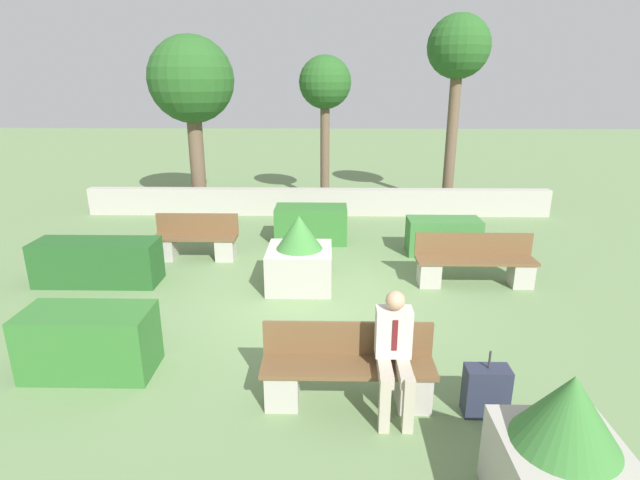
# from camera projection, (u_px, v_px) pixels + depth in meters

# --- Properties ---
(ground_plane) EXTENTS (60.00, 60.00, 0.00)m
(ground_plane) POSITION_uv_depth(u_px,v_px,m) (310.00, 302.00, 8.07)
(ground_plane) COLOR #6B8956
(perimeter_wall) EXTENTS (12.13, 0.30, 0.70)m
(perimeter_wall) POSITION_uv_depth(u_px,v_px,m) (318.00, 202.00, 13.18)
(perimeter_wall) COLOR #ADA89E
(perimeter_wall) RESTS_ON ground_plane
(bench_front) EXTENTS (1.90, 0.49, 0.88)m
(bench_front) POSITION_uv_depth(u_px,v_px,m) (348.00, 374.00, 5.48)
(bench_front) COLOR brown
(bench_front) RESTS_ON ground_plane
(bench_left_side) EXTENTS (1.65, 0.49, 0.88)m
(bench_left_side) POSITION_uv_depth(u_px,v_px,m) (196.00, 243.00, 9.95)
(bench_left_side) COLOR brown
(bench_left_side) RESTS_ON ground_plane
(bench_right_side) EXTENTS (2.05, 0.48, 0.88)m
(bench_right_side) POSITION_uv_depth(u_px,v_px,m) (475.00, 265.00, 8.68)
(bench_right_side) COLOR brown
(bench_right_side) RESTS_ON ground_plane
(person_seated_man) EXTENTS (0.38, 0.63, 1.36)m
(person_seated_man) POSITION_uv_depth(u_px,v_px,m) (394.00, 349.00, 5.21)
(person_seated_man) COLOR #B2A893
(person_seated_man) RESTS_ON ground_plane
(hedge_block_near_left) EXTENTS (1.56, 0.79, 0.80)m
(hedge_block_near_left) POSITION_uv_depth(u_px,v_px,m) (311.00, 224.00, 10.97)
(hedge_block_near_left) COLOR #33702D
(hedge_block_near_left) RESTS_ON ground_plane
(hedge_block_near_right) EXTENTS (1.47, 0.66, 0.74)m
(hedge_block_near_right) POSITION_uv_depth(u_px,v_px,m) (443.00, 236.00, 10.24)
(hedge_block_near_right) COLOR #3D7A38
(hedge_block_near_right) RESTS_ON ground_plane
(hedge_block_mid_left) EXTENTS (1.53, 0.72, 0.82)m
(hedge_block_mid_left) POSITION_uv_depth(u_px,v_px,m) (89.00, 342.00, 6.04)
(hedge_block_mid_left) COLOR #33702D
(hedge_block_mid_left) RESTS_ON ground_plane
(hedge_block_mid_right) EXTENTS (2.12, 0.70, 0.78)m
(hedge_block_mid_right) POSITION_uv_depth(u_px,v_px,m) (98.00, 262.00, 8.73)
(hedge_block_mid_right) COLOR #235623
(hedge_block_mid_right) RESTS_ON ground_plane
(planter_corner_left) EXTENTS (0.94, 0.94, 1.34)m
(planter_corner_left) POSITION_uv_depth(u_px,v_px,m) (562.00, 455.00, 3.92)
(planter_corner_left) COLOR #ADA89E
(planter_corner_left) RESTS_ON ground_plane
(planter_corner_right) EXTENTS (1.10, 1.10, 1.28)m
(planter_corner_right) POSITION_uv_depth(u_px,v_px,m) (300.00, 257.00, 8.53)
(planter_corner_right) COLOR #ADA89E
(planter_corner_right) RESTS_ON ground_plane
(suitcase) EXTENTS (0.47, 0.24, 0.76)m
(suitcase) POSITION_uv_depth(u_px,v_px,m) (486.00, 391.00, 5.30)
(suitcase) COLOR #282D42
(suitcase) RESTS_ON ground_plane
(tree_leftmost) EXTENTS (2.28, 2.28, 4.58)m
(tree_leftmost) POSITION_uv_depth(u_px,v_px,m) (191.00, 82.00, 13.23)
(tree_leftmost) COLOR brown
(tree_leftmost) RESTS_ON ground_plane
(tree_center_left) EXTENTS (1.44, 1.44, 4.09)m
(tree_center_left) POSITION_uv_depth(u_px,v_px,m) (325.00, 87.00, 13.70)
(tree_center_left) COLOR brown
(tree_center_left) RESTS_ON ground_plane
(tree_center_right) EXTENTS (1.65, 1.65, 5.09)m
(tree_center_right) POSITION_uv_depth(u_px,v_px,m) (458.00, 53.00, 13.09)
(tree_center_right) COLOR brown
(tree_center_right) RESTS_ON ground_plane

